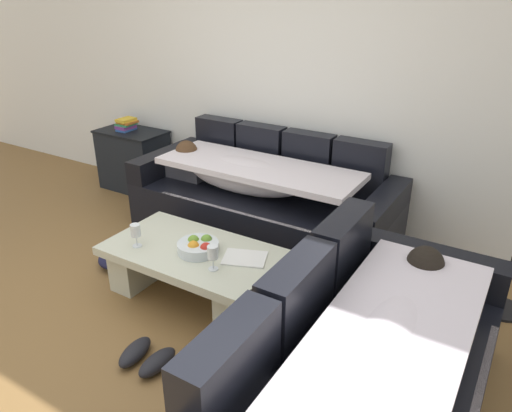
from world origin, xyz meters
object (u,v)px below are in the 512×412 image
(couch_along_wall, at_px, (261,200))
(open_magazine, at_px, (245,258))
(coffee_table, at_px, (193,267))
(side_cabinet, at_px, (134,160))
(fruit_bowl, at_px, (199,246))
(book_stack_on_cabinet, at_px, (126,124))
(wine_glass_near_right, at_px, (213,253))
(pair_of_shoes, at_px, (146,357))
(wine_glass_near_left, at_px, (136,231))
(crumpled_garment, at_px, (121,255))
(couch_near_window, at_px, (365,383))

(couch_along_wall, height_order, open_magazine, couch_along_wall)
(coffee_table, bearing_deg, open_magazine, 11.74)
(coffee_table, height_order, side_cabinet, side_cabinet)
(fruit_bowl, bearing_deg, coffee_table, 173.87)
(couch_along_wall, height_order, book_stack_on_cabinet, couch_along_wall)
(couch_along_wall, height_order, fruit_bowl, couch_along_wall)
(wine_glass_near_right, bearing_deg, pair_of_shoes, -99.85)
(wine_glass_near_left, bearing_deg, crumpled_garment, 153.32)
(side_cabinet, relative_size, crumpled_garment, 1.80)
(wine_glass_near_left, bearing_deg, coffee_table, 25.91)
(couch_along_wall, xyz_separation_m, book_stack_on_cabinet, (-1.77, 0.23, 0.37))
(couch_near_window, height_order, wine_glass_near_right, couch_near_window)
(crumpled_garment, bearing_deg, open_magazine, 1.18)
(open_magazine, bearing_deg, pair_of_shoes, -125.78)
(couch_near_window, xyz_separation_m, wine_glass_near_left, (-1.76, 0.34, 0.16))
(coffee_table, height_order, book_stack_on_cabinet, book_stack_on_cabinet)
(side_cabinet, bearing_deg, couch_along_wall, -7.54)
(fruit_bowl, relative_size, crumpled_garment, 0.70)
(coffee_table, bearing_deg, wine_glass_near_right, -25.76)
(pair_of_shoes, bearing_deg, side_cabinet, 135.31)
(couch_along_wall, xyz_separation_m, side_cabinet, (-1.72, 0.23, -0.01))
(fruit_bowl, bearing_deg, open_magazine, 15.30)
(couch_along_wall, distance_m, fruit_bowl, 1.07)
(fruit_bowl, height_order, wine_glass_near_left, wine_glass_near_left)
(coffee_table, height_order, fruit_bowl, fruit_bowl)
(coffee_table, xyz_separation_m, pair_of_shoes, (0.18, -0.69, -0.19))
(pair_of_shoes, bearing_deg, couch_near_window, 8.18)
(couch_near_window, bearing_deg, coffee_table, 70.23)
(wine_glass_near_right, bearing_deg, side_cabinet, 145.89)
(couch_near_window, relative_size, wine_glass_near_left, 12.26)
(wine_glass_near_left, height_order, crumpled_garment, wine_glass_near_left)
(wine_glass_near_left, height_order, pair_of_shoes, wine_glass_near_left)
(side_cabinet, xyz_separation_m, book_stack_on_cabinet, (-0.05, -0.00, 0.38))
(couch_along_wall, xyz_separation_m, pair_of_shoes, (0.26, -1.73, -0.29))
(crumpled_garment, bearing_deg, wine_glass_near_right, -10.06)
(couch_near_window, height_order, side_cabinet, couch_near_window)
(wine_glass_near_left, distance_m, open_magazine, 0.77)
(fruit_bowl, xyz_separation_m, wine_glass_near_right, (0.21, -0.13, 0.07))
(book_stack_on_cabinet, xyz_separation_m, pair_of_shoes, (2.03, -1.96, -0.66))
(side_cabinet, bearing_deg, pair_of_shoes, -44.69)
(open_magazine, bearing_deg, couch_near_window, -50.92)
(couch_along_wall, xyz_separation_m, couch_near_window, (1.50, -1.55, 0.00))
(couch_along_wall, relative_size, book_stack_on_cabinet, 11.03)
(wine_glass_near_right, distance_m, crumpled_garment, 1.16)
(wine_glass_near_right, relative_size, side_cabinet, 0.23)
(couch_near_window, distance_m, pair_of_shoes, 1.28)
(couch_along_wall, distance_m, couch_near_window, 2.16)
(couch_near_window, bearing_deg, side_cabinet, 61.01)
(open_magazine, xyz_separation_m, book_stack_on_cabinet, (-2.23, 1.19, 0.32))
(couch_near_window, height_order, coffee_table, couch_near_window)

